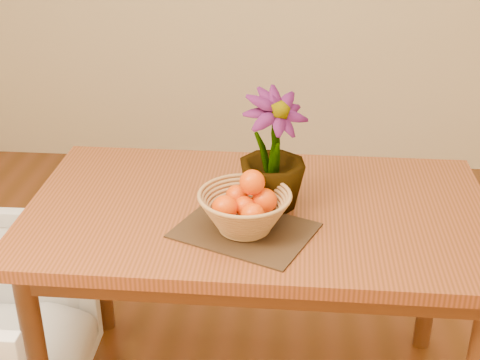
{
  "coord_description": "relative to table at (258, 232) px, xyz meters",
  "views": [
    {
      "loc": [
        0.1,
        -1.47,
        1.72
      ],
      "look_at": [
        -0.05,
        0.22,
        0.88
      ],
      "focal_mm": 50.0,
      "sensor_mm": 36.0,
      "label": 1
    }
  ],
  "objects": [
    {
      "name": "orange_pile",
      "position": [
        -0.03,
        -0.14,
        0.18
      ],
      "size": [
        0.18,
        0.17,
        0.13
      ],
      "rotation": [
        0.0,
        0.0,
        -0.15
      ],
      "color": "#FC4B04",
      "rests_on": "wicker_basket"
    },
    {
      "name": "wicker_basket",
      "position": [
        -0.03,
        -0.15,
        0.15
      ],
      "size": [
        0.26,
        0.26,
        0.11
      ],
      "color": "#A57644",
      "rests_on": "placemat"
    },
    {
      "name": "placemat",
      "position": [
        -0.03,
        -0.15,
        0.09
      ],
      "size": [
        0.44,
        0.4,
        0.01
      ],
      "primitive_type": "cube",
      "rotation": [
        0.0,
        0.0,
        -0.4
      ],
      "color": "#372414",
      "rests_on": "table"
    },
    {
      "name": "potted_plant",
      "position": [
        0.04,
        0.01,
        0.27
      ],
      "size": [
        0.28,
        0.28,
        0.36
      ],
      "primitive_type": "imported",
      "rotation": [
        0.0,
        0.0,
        0.66
      ],
      "color": "#1E4B15",
      "rests_on": "table"
    },
    {
      "name": "table",
      "position": [
        0.0,
        0.0,
        0.0
      ],
      "size": [
        1.4,
        0.8,
        0.75
      ],
      "color": "brown",
      "rests_on": "floor"
    }
  ]
}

